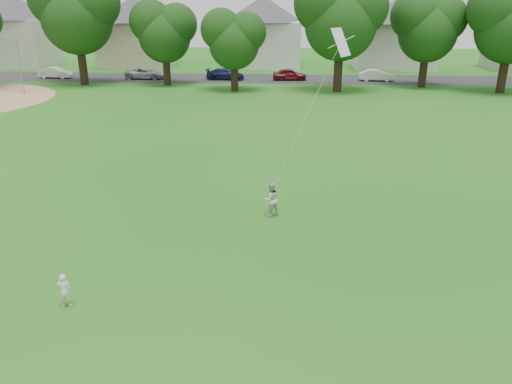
{
  "coord_description": "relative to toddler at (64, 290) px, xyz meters",
  "views": [
    {
      "loc": [
        2.87,
        -12.34,
        7.81
      ],
      "look_at": [
        2.02,
        2.0,
        2.3
      ],
      "focal_mm": 35.0,
      "sensor_mm": 36.0,
      "label": 1
    }
  ],
  "objects": [
    {
      "name": "house_row",
      "position": [
        1.15,
        53.04,
        4.59
      ],
      "size": [
        76.98,
        13.7,
        10.31
      ],
      "color": "beige",
      "rests_on": "ground"
    },
    {
      "name": "older_boy",
      "position": [
        5.38,
        6.5,
        0.19
      ],
      "size": [
        0.84,
        0.79,
        1.38
      ],
      "primitive_type": "imported",
      "rotation": [
        0.0,
        0.0,
        3.67
      ],
      "color": "beige",
      "rests_on": "ground"
    },
    {
      "name": "kite",
      "position": [
        6.54,
        6.39,
        3.25
      ],
      "size": [
        1.6,
        1.08,
        6.21
      ],
      "color": "white",
      "rests_on": "ground"
    },
    {
      "name": "parked_cars",
      "position": [
        -5.26,
        42.04,
        0.09
      ],
      "size": [
        45.91,
        2.09,
        1.21
      ],
      "color": "black",
      "rests_on": "ground"
    },
    {
      "name": "toddler",
      "position": [
        0.0,
        0.0,
        0.0
      ],
      "size": [
        0.39,
        0.29,
        1.0
      ],
      "primitive_type": "imported",
      "rotation": [
        0.0,
        0.0,
        3.27
      ],
      "color": "white",
      "rests_on": "ground"
    },
    {
      "name": "tree_row",
      "position": [
        7.31,
        36.79,
        5.89
      ],
      "size": [
        81.23,
        9.22,
        11.04
      ],
      "color": "black",
      "rests_on": "ground"
    },
    {
      "name": "ground",
      "position": [
        3.0,
        1.04,
        -0.5
      ],
      "size": [
        160.0,
        160.0,
        0.0
      ],
      "primitive_type": "plane",
      "color": "#165C15",
      "rests_on": "ground"
    },
    {
      "name": "street",
      "position": [
        3.0,
        43.04,
        -0.49
      ],
      "size": [
        90.0,
        7.0,
        0.01
      ],
      "primitive_type": "cube",
      "color": "#2D2D30",
      "rests_on": "ground"
    }
  ]
}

